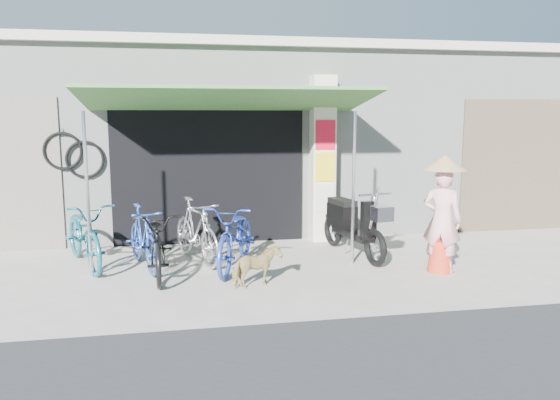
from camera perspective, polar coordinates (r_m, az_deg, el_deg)
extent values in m
plane|color=#ADA69C|center=(7.75, 2.83, -8.42)|extent=(80.00, 80.00, 0.00)
cube|color=#A6ADA5|center=(12.43, -2.56, 6.34)|extent=(12.00, 5.00, 3.50)
cube|color=#BFB5A3|center=(12.48, -2.62, 14.76)|extent=(12.30, 5.30, 0.16)
cube|color=black|center=(9.84, -7.43, 2.68)|extent=(3.40, 0.06, 2.50)
cube|color=black|center=(9.95, -7.35, -1.33)|extent=(3.06, 0.04, 1.10)
torus|color=black|center=(9.89, -19.72, 4.00)|extent=(0.65, 0.05, 0.65)
cylinder|color=silver|center=(9.89, -19.80, 5.86)|extent=(0.02, 0.02, 0.12)
torus|color=black|center=(9.94, -21.76, 4.78)|extent=(0.65, 0.05, 0.65)
cylinder|color=silver|center=(9.95, -21.85, 6.63)|extent=(0.02, 0.02, 0.12)
cube|color=beige|center=(10.01, 4.41, 4.27)|extent=(0.42, 0.42, 3.00)
cube|color=red|center=(9.77, 4.78, 6.79)|extent=(0.36, 0.02, 0.52)
cube|color=yellow|center=(9.81, 4.73, 3.46)|extent=(0.36, 0.02, 0.52)
cube|color=beige|center=(9.88, 4.69, 0.23)|extent=(0.36, 0.02, 0.50)
cube|color=#386C30|center=(8.88, -5.30, 10.44)|extent=(4.60, 1.88, 0.35)
cylinder|color=silver|center=(8.12, -19.47, 0.43)|extent=(0.05, 0.05, 2.36)
cylinder|color=silver|center=(8.44, 7.68, 1.16)|extent=(0.05, 0.05, 2.36)
cube|color=brown|center=(11.91, 23.93, 3.30)|extent=(2.60, 0.06, 2.60)
imported|color=#175A6B|center=(8.85, -19.75, -3.34)|extent=(1.34, 2.05, 1.02)
imported|color=navy|center=(8.48, -14.12, -3.81)|extent=(0.89, 1.66, 0.96)
imported|color=black|center=(8.05, -12.65, -4.39)|extent=(0.76, 1.89, 0.97)
imported|color=silver|center=(8.70, -8.77, -3.14)|extent=(1.03, 1.74, 1.01)
imported|color=#223A9D|center=(8.25, -4.60, -3.72)|extent=(1.27, 2.04, 1.01)
imported|color=tan|center=(7.40, -2.46, -6.99)|extent=(0.73, 0.52, 0.56)
torus|color=black|center=(8.49, 9.92, -4.96)|extent=(0.21, 0.59, 0.58)
torus|color=black|center=(9.70, 5.55, -3.13)|extent=(0.21, 0.59, 0.58)
cube|color=black|center=(9.07, 7.60, -3.49)|extent=(0.43, 1.06, 0.11)
cube|color=black|center=(9.35, 6.49, -1.59)|extent=(0.39, 0.64, 0.37)
cube|color=black|center=(9.31, 6.52, -0.20)|extent=(0.37, 0.64, 0.10)
cube|color=black|center=(8.59, 9.23, -2.14)|extent=(0.26, 0.15, 0.61)
cylinder|color=silver|center=(8.36, 9.96, 0.58)|extent=(0.56, 0.14, 0.03)
cube|color=silver|center=(8.24, 10.62, -1.41)|extent=(0.32, 0.27, 0.22)
imported|color=pink|center=(8.34, 16.57, -2.03)|extent=(0.67, 0.65, 1.55)
cone|color=red|center=(8.46, 16.40, -5.67)|extent=(0.38, 0.38, 0.46)
cone|color=tan|center=(8.23, 16.83, 3.77)|extent=(0.64, 0.64, 0.22)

